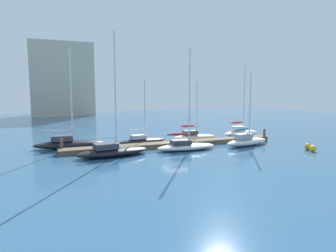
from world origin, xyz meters
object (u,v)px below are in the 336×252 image
Objects in this scene: sailboat_2 at (142,140)px; sailboat_4 at (194,136)px; sailboat_0 at (69,143)px; sailboat_3 at (186,145)px; sailboat_6 at (241,132)px; sailboat_1 at (112,150)px; sailboat_5 at (247,140)px; harbor_building_distant at (62,80)px; mooring_buoy_orange at (308,147)px; mooring_buoy_yellow at (313,148)px.

sailboat_2 is 1.01× the size of sailboat_4.
sailboat_0 is 12.34m from sailboat_3.
sailboat_6 is (13.81, 0.41, 0.16)m from sailboat_2.
sailboat_4 is (11.05, 5.07, -0.02)m from sailboat_1.
sailboat_5 is 0.44× the size of harbor_building_distant.
mooring_buoy_orange is (14.84, -9.50, -0.14)m from sailboat_2.
sailboat_0 is 16.05× the size of mooring_buoy_yellow.
sailboat_4 is 7.22m from sailboat_6.
sailboat_5 reaches higher than sailboat_4.
sailboat_1 is 1.10× the size of sailboat_3.
sailboat_4 is (14.54, -0.52, -0.04)m from sailboat_0.
sailboat_3 is at bearing 159.07° from mooring_buoy_orange.
sailboat_5 is at bearing 0.07° from sailboat_3.
sailboat_4 is at bearing 130.71° from mooring_buoy_orange.
sailboat_3 reaches higher than mooring_buoy_yellow.
sailboat_3 is 12.62m from mooring_buoy_orange.
sailboat_6 is at bearing 47.51° from sailboat_5.
sailboat_5 reaches higher than mooring_buoy_yellow.
sailboat_1 is at bearing 167.46° from sailboat_5.
sailboat_3 reaches higher than sailboat_6.
sailboat_5 is at bearing -33.22° from sailboat_2.
sailboat_5 is at bearing -7.83° from sailboat_1.
harbor_building_distant is at bearing 102.37° from sailboat_3.
harbor_building_distant is (-20.93, 57.68, 8.63)m from mooring_buoy_yellow.
sailboat_1 is at bearing 166.85° from mooring_buoy_orange.
sailboat_0 is 21.75m from sailboat_6.
sailboat_3 is (11.00, -5.60, -0.05)m from sailboat_0.
harbor_building_distant reaches higher than sailboat_0.
sailboat_1 is 14.85m from sailboat_5.
sailboat_3 reaches higher than sailboat_5.
harbor_building_distant reaches higher than sailboat_1.
sailboat_5 reaches higher than mooring_buoy_orange.
sailboat_6 reaches higher than sailboat_5.
sailboat_3 is 53.77m from harbor_building_distant.
sailboat_0 reaches higher than sailboat_5.
sailboat_1 reaches higher than mooring_buoy_yellow.
sailboat_2 is (7.94, -0.60, -0.11)m from sailboat_0.
sailboat_2 is 0.70× the size of sailboat_3.
mooring_buoy_orange is at bearing -20.81° from sailboat_0.
sailboat_3 is (3.06, -5.00, 0.06)m from sailboat_2.
harbor_building_distant is (-21.22, 56.77, 8.63)m from mooring_buoy_orange.
sailboat_2 is at bearing 41.55° from sailboat_1.
sailboat_1 is at bearing -87.89° from harbor_building_distant.
sailboat_3 is at bearing 166.41° from sailboat_5.
sailboat_4 is at bearing 1.04° from sailboat_0.
sailboat_3 is 1.30× the size of sailboat_5.
sailboat_0 is at bearing 169.30° from sailboat_2.
sailboat_4 is 49.66m from harbor_building_distant.
mooring_buoy_orange is at bearing -55.23° from sailboat_5.
sailboat_1 reaches higher than sailboat_6.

